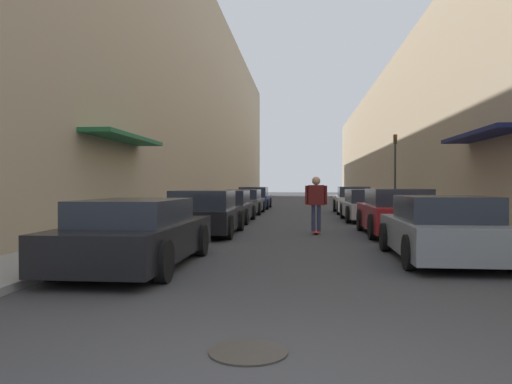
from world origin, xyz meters
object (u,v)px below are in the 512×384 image
Objects in this scene: parked_car_left_2 at (228,207)px; skateboarder at (316,199)px; manhole_cover at (248,352)px; traffic_light at (395,165)px; parked_car_left_3 at (244,202)px; parked_car_right_3 at (353,200)px; parked_car_left_4 at (254,198)px; parked_car_right_1 at (396,213)px; parked_car_right_2 at (366,206)px; parked_car_left_0 at (137,234)px; parked_car_left_1 at (204,214)px; parked_car_right_0 at (442,229)px.

parked_car_left_2 is 5.59m from skateboarder.
traffic_light is (4.99, 20.38, 2.44)m from manhole_cover.
parked_car_right_3 is (5.60, 0.88, 0.07)m from parked_car_left_3.
parked_car_left_4 is at bearing 102.01° from skateboarder.
parked_car_right_1 reaches higher than parked_car_left_4.
parked_car_right_1 is (5.69, -10.58, 0.06)m from parked_car_left_3.
manhole_cover is (-3.11, -16.37, -0.61)m from parked_car_right_2.
parked_car_left_0 is 1.04× the size of parked_car_left_3.
parked_car_right_1 reaches higher than parked_car_left_1.
manhole_cover is at bearing -94.80° from skateboarder.
parked_car_left_2 is at bearing -168.46° from parked_car_right_2.
parked_car_left_3 is (-0.03, 5.89, -0.00)m from parked_car_left_2.
parked_car_right_0 is at bearing -90.44° from parked_car_right_1.
skateboarder is (3.33, -4.47, 0.46)m from parked_car_left_2.
manhole_cover is at bearing -98.11° from parked_car_right_3.
parked_car_left_2 is at bearing -129.40° from parked_car_right_3.
parked_car_right_2 is 1.19× the size of traffic_light.
parked_car_left_1 is 1.09× the size of traffic_light.
parked_car_right_1 is 11.46m from parked_car_right_3.
parked_car_right_3 is (5.63, -4.73, 0.03)m from parked_car_left_4.
manhole_cover is (-0.90, -10.77, -1.05)m from skateboarder.
parked_car_right_2 is at bearing 11.54° from parked_car_left_2.
skateboarder reaches higher than parked_car_right_1.
parked_car_right_2 is at bearing 68.49° from skateboarder.
parked_car_right_1 is at bearing -100.18° from traffic_light.
parked_car_right_0 is (5.65, -15.49, 0.01)m from parked_car_left_3.
parked_car_left_0 is 22.38m from parked_car_left_4.
traffic_light reaches higher than parked_car_left_0.
traffic_light reaches higher than parked_car_left_3.
parked_car_left_4 reaches higher than parked_car_right_0.
skateboarder is at bearing -53.32° from parked_car_left_2.
manhole_cover is at bearing -100.76° from parked_car_right_2.
parked_car_left_2 is 0.98× the size of parked_car_right_3.
skateboarder reaches higher than parked_car_left_2.
parked_car_left_4 is 7.35m from parked_car_right_3.
parked_car_left_4 is 2.63× the size of skateboarder.
parked_car_left_1 is 0.92× the size of parked_car_right_2.
skateboarder is at bearing -101.24° from parked_car_right_3.
parked_car_left_1 is 8.28m from parked_car_right_2.
parked_car_left_0 is at bearing -89.94° from parked_car_left_4.
parked_car_left_4 is at bearing 90.34° from parked_car_left_2.
skateboarder is (-2.32, 0.21, 0.40)m from parked_car_right_1.
skateboarder is 10.54m from traffic_light.
manhole_cover is (2.40, -10.20, -0.62)m from parked_car_left_1.
parked_car_left_3 is 7.33m from parked_car_right_2.
traffic_light is (7.46, 16.02, 1.85)m from parked_car_left_0.
parked_car_left_1 is 13.05m from parked_car_right_3.
parked_car_right_3 is at bearing -39.99° from parked_car_left_4.
parked_car_left_0 is at bearing -117.79° from skateboarder.
parked_car_left_2 is at bearing 120.35° from parked_car_right_0.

